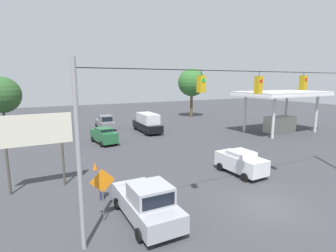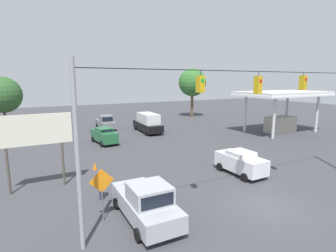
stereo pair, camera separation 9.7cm
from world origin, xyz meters
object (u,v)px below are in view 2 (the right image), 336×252
Objects in this scene: roadside_billboard at (34,135)px; traffic_cone_third at (95,166)px; pickup_truck_silver_parked_shoulder at (146,202)px; gas_station at (282,103)px; pickup_truck_grey_withflow_deep at (106,122)px; overhead_signal_span at (257,117)px; sedan_white_crossing_near at (241,162)px; tree_horizon_left at (192,83)px; work_zone_sign at (102,185)px; sedan_green_withflow_far at (104,135)px; box_truck_black_oncoming_deep at (148,123)px; traffic_cone_nearest at (118,193)px; pedestrian at (101,186)px; traffic_cone_second at (103,177)px; tree_horizon_right at (3,95)px.

traffic_cone_third is at bearing -152.69° from roadside_billboard.
pickup_truck_silver_parked_shoulder is 29.43m from gas_station.
pickup_truck_grey_withflow_deep is at bearing -100.65° from pickup_truck_silver_parked_shoulder.
traffic_cone_third is at bearing -54.18° from overhead_signal_span.
sedan_white_crossing_near is (-9.25, -2.85, -0.02)m from pickup_truck_silver_parked_shoulder.
overhead_signal_span is at bearing 93.40° from pickup_truck_grey_withflow_deep.
pickup_truck_grey_withflow_deep is (-5.07, -26.95, -0.00)m from pickup_truck_silver_parked_shoulder.
work_zone_sign is at bearing 50.13° from tree_horizon_left.
box_truck_black_oncoming_deep is (-7.21, -3.77, 0.38)m from sedan_green_withflow_far.
tree_horizon_left reaches higher than box_truck_black_oncoming_deep.
box_truck_black_oncoming_deep is at bearing -134.69° from roadside_billboard.
pickup_truck_grey_withflow_deep is at bearing -33.56° from gas_station.
pickup_truck_silver_parked_shoulder is 9.28m from traffic_cone_third.
sedan_green_withflow_far is 7.54× the size of traffic_cone_nearest.
overhead_signal_span is 11.48× the size of pedestrian.
sedan_white_crossing_near is 20.01m from gas_station.
box_truck_black_oncoming_deep is 18.32m from tree_horizon_left.
traffic_cone_third is (-0.02, -2.81, 0.00)m from traffic_cone_second.
overhead_signal_span is at bearing 145.61° from roadside_billboard.
pedestrian is (-0.55, -2.54, -1.09)m from work_zone_sign.
sedan_white_crossing_near is at bearing 63.32° from tree_horizon_left.
pedestrian is at bearing 74.65° from sedan_green_withflow_far.
traffic_cone_nearest is (7.20, -4.15, -4.84)m from overhead_signal_span.
overhead_signal_span is 28.17m from pickup_truck_grey_withflow_deep.
sedan_white_crossing_near is at bearing 146.93° from traffic_cone_third.
pickup_truck_grey_withflow_deep is 0.59× the size of tree_horizon_left.
work_zone_sign is at bearing 80.07° from traffic_cone_third.
overhead_signal_span reaches higher than traffic_cone_third.
gas_station is 2.46× the size of roadside_billboard.
gas_station is at bearing -161.29° from pedestrian.
work_zone_sign is 40.70m from tree_horizon_left.
sedan_white_crossing_near reaches higher than traffic_cone_third.
roadside_billboard reaches higher than pedestrian.
roadside_billboard reaches higher than pickup_truck_grey_withflow_deep.
pickup_truck_grey_withflow_deep is 3.19× the size of pedestrian.
sedan_green_withflow_far is 8.15m from box_truck_black_oncoming_deep.
pickup_truck_grey_withflow_deep is at bearing -48.30° from box_truck_black_oncoming_deep.
gas_station is 41.51m from tree_horizon_right.
work_zone_sign is (11.27, 1.89, 1.03)m from sedan_white_crossing_near.
overhead_signal_span reaches higher than tree_horizon_right.
traffic_cone_third is 8.57m from work_zone_sign.
tree_horizon_right is (34.59, -22.92, 0.87)m from gas_station.
work_zone_sign is at bearing 100.26° from tree_horizon_right.
tree_horizon_right is (18.04, -14.07, 3.70)m from box_truck_black_oncoming_deep.
sedan_green_withflow_far is at bearing 74.03° from pickup_truck_grey_withflow_deep.
overhead_signal_span is at bearing 55.69° from sedan_white_crossing_near.
work_zone_sign is (4.52, 17.01, 1.03)m from sedan_green_withflow_far.
tree_horizon_right is (8.33, -35.81, 4.06)m from pickup_truck_silver_parked_shoulder.
pickup_truck_grey_withflow_deep is 21.29m from traffic_cone_second.
tree_horizon_right is at bearing -37.96° from box_truck_black_oncoming_deep.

